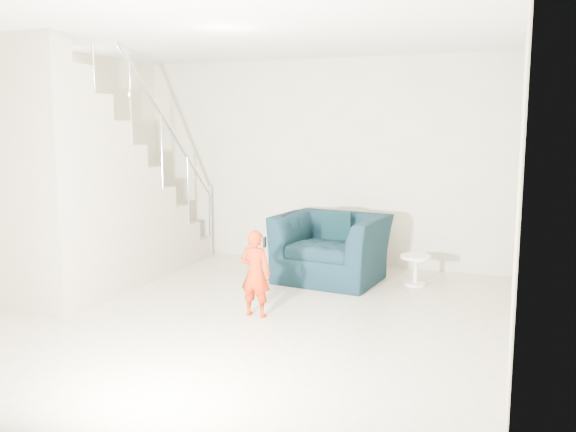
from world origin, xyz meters
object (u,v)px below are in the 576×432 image
(armchair, at_px, (331,248))
(staircase, at_px, (89,206))
(toddler, at_px, (255,273))
(side_table, at_px, (416,265))

(armchair, distance_m, staircase, 2.83)
(staircase, bearing_deg, toddler, -8.08)
(staircase, bearing_deg, side_table, 22.01)
(armchair, height_order, toddler, toddler)
(toddler, xyz_separation_m, staircase, (-2.17, 0.31, 0.52))
(toddler, distance_m, side_table, 2.14)
(armchair, relative_size, toddler, 1.42)
(armchair, relative_size, staircase, 0.33)
(armchair, xyz_separation_m, toddler, (-0.29, -1.59, 0.03))
(side_table, xyz_separation_m, staircase, (-3.45, -1.39, 0.71))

